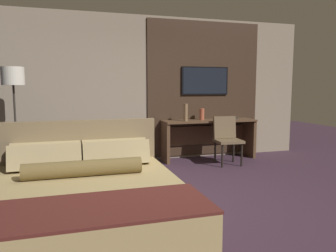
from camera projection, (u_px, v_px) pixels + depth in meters
ground_plane at (173, 206)px, 4.01m from camera, size 16.00×16.00×0.00m
wall_back_tv_panel at (143, 89)px, 6.36m from camera, size 7.20×0.09×2.80m
bed at (85, 201)px, 3.25m from camera, size 1.89×2.16×1.03m
desk at (208, 132)px, 6.57m from camera, size 1.88×0.50×0.79m
tv at (205, 81)px, 6.64m from camera, size 1.00×0.04×0.56m
desk_chair at (227, 136)px, 6.14m from camera, size 0.50×0.50×0.89m
armchair_by_window at (5, 171)px, 4.66m from camera, size 0.91×0.92×0.77m
floor_lamp at (13, 85)px, 5.08m from camera, size 0.34×0.34×1.75m
vase_tall at (186, 112)px, 6.27m from camera, size 0.08×0.08×0.33m
vase_short at (202, 114)px, 6.52m from camera, size 0.09×0.09×0.22m
book at (232, 118)px, 6.72m from camera, size 0.23×0.17×0.03m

